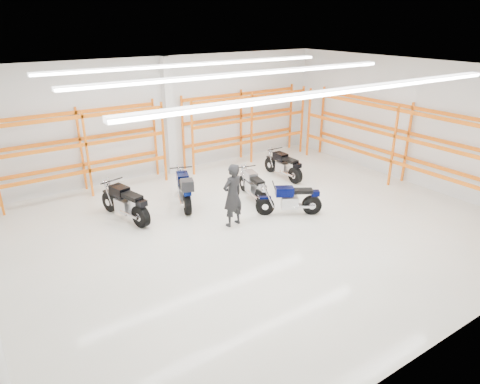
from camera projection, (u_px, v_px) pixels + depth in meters
ground at (256, 226)px, 12.85m from camera, size 14.00×14.00×0.00m
room_shell at (258, 118)px, 11.62m from camera, size 14.02×12.02×4.51m
motorcycle_main at (292, 200)px, 13.42m from camera, size 1.87×1.21×1.03m
motorcycle_back_a at (126, 204)px, 13.03m from camera, size 0.92×2.30×1.15m
motorcycle_back_b at (184, 190)px, 13.96m from camera, size 1.13×2.33×1.23m
motorcycle_back_c at (253, 186)px, 14.56m from camera, size 0.80×2.05×1.02m
motorcycle_back_d at (284, 166)px, 16.47m from camera, size 0.71×2.15×1.06m
standing_man at (233, 195)px, 12.56m from camera, size 0.77×0.57×1.93m
structural_column at (169, 117)px, 16.47m from camera, size 0.32×0.32×4.50m
pallet_racking_back_left at (83, 144)px, 14.63m from camera, size 5.67×0.87×3.00m
pallet_racking_back_right at (246, 120)px, 18.14m from camera, size 5.67×0.87×3.00m
pallet_racking_side at (402, 136)px, 15.50m from camera, size 0.87×9.07×3.00m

